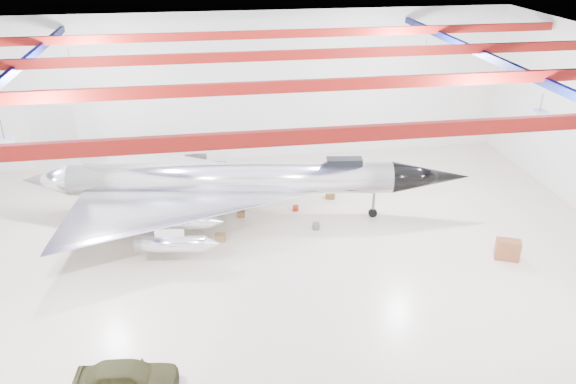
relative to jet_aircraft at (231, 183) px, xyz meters
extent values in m
plane|color=beige|center=(1.77, -5.21, -2.41)|extent=(40.00, 40.00, 0.00)
plane|color=silver|center=(1.77, 9.79, 3.09)|extent=(40.00, 0.00, 40.00)
plane|color=#0A0F38|center=(1.77, -5.21, 8.59)|extent=(40.00, 40.00, 0.00)
cube|color=maroon|center=(1.77, -14.21, 7.99)|extent=(39.50, 0.25, 0.50)
cube|color=maroon|center=(1.77, -8.21, 7.99)|extent=(39.50, 0.25, 0.50)
cube|color=maroon|center=(1.77, -2.21, 7.99)|extent=(39.50, 0.25, 0.50)
cube|color=maroon|center=(1.77, 3.79, 7.99)|extent=(39.50, 0.25, 0.50)
cube|color=#0C134A|center=(13.77, -5.21, 7.69)|extent=(0.25, 29.50, 0.40)
cube|color=silver|center=(-8.23, -11.21, 7.29)|extent=(0.55, 0.55, 0.25)
cube|color=silver|center=(11.77, -11.21, 7.29)|extent=(0.55, 0.55, 0.25)
cube|color=silver|center=(-8.23, 0.79, 7.29)|extent=(0.55, 0.55, 0.25)
cube|color=silver|center=(11.77, 0.79, 7.29)|extent=(0.55, 0.55, 0.25)
cylinder|color=silver|center=(0.05, -0.01, 0.28)|extent=(19.28, 4.55, 1.92)
cone|color=black|center=(11.94, -1.66, 0.28)|extent=(5.02, 2.56, 1.92)
cone|color=silver|center=(-10.88, 1.51, 0.28)|extent=(3.12, 2.30, 1.92)
cube|color=silver|center=(-9.93, 1.38, 2.77)|extent=(2.68, 0.48, 4.32)
cube|color=black|center=(6.71, -0.93, 1.29)|extent=(2.20, 1.05, 0.48)
cylinder|color=silver|center=(-3.53, -4.84, -1.06)|extent=(3.73, 1.36, 0.86)
cylinder|color=silver|center=(-3.20, -2.46, -1.06)|extent=(3.73, 1.36, 0.86)
cylinder|color=silver|center=(-2.40, 3.24, -1.06)|extent=(3.73, 1.36, 0.86)
cylinder|color=silver|center=(-2.07, 5.62, -1.06)|extent=(3.73, 1.36, 0.86)
cylinder|color=#59595B|center=(8.61, -1.20, -1.54)|extent=(0.17, 0.17, 1.73)
cylinder|color=black|center=(8.61, -1.20, -2.14)|extent=(0.56, 0.28, 0.54)
cylinder|color=#59595B|center=(-4.08, -1.85, -1.54)|extent=(0.17, 0.17, 1.73)
cylinder|color=black|center=(-4.08, -1.85, -2.14)|extent=(0.56, 0.28, 0.54)
cylinder|color=#59595B|center=(-3.42, 2.90, -1.54)|extent=(0.17, 0.17, 1.73)
cylinder|color=black|center=(-3.42, 2.90, -2.14)|extent=(0.56, 0.28, 0.54)
imported|color=#36361B|center=(-4.99, -13.58, -1.73)|extent=(4.06, 1.89, 1.35)
cube|color=brown|center=(14.38, -7.01, -1.83)|extent=(1.42, 1.09, 1.17)
cube|color=olive|center=(-0.89, -2.61, -2.20)|extent=(0.68, 0.59, 0.41)
cube|color=#A02110|center=(0.60, 3.75, -2.25)|extent=(0.52, 0.44, 0.32)
cylinder|color=#59595B|center=(4.82, -2.16, -2.21)|extent=(0.58, 0.58, 0.39)
cube|color=olive|center=(6.61, 1.78, -2.19)|extent=(0.73, 0.65, 0.43)
cube|color=#59595B|center=(-2.77, 1.42, -2.29)|extent=(0.35, 0.29, 0.24)
cylinder|color=#A02110|center=(4.03, 0.38, -2.24)|extent=(0.42, 0.42, 0.34)
cube|color=olive|center=(0.53, 0.14, -2.24)|extent=(0.52, 0.42, 0.35)
cylinder|color=#59595B|center=(4.35, 4.22, -2.25)|extent=(0.45, 0.45, 0.31)
camera|label=1|loc=(-1.43, -30.73, 14.14)|focal=35.00mm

